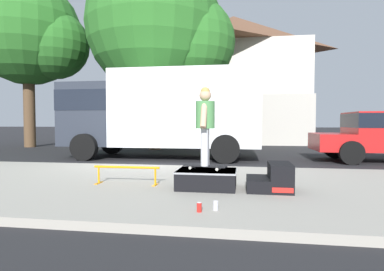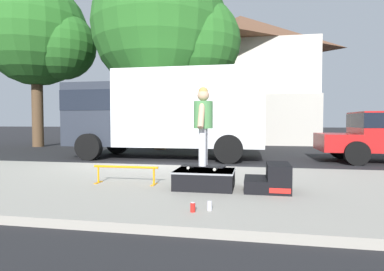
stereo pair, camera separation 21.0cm
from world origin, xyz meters
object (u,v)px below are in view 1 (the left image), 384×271
Objects in this scene: skater_kid at (205,120)px; soda_can_b at (199,207)px; street_tree_neighbour at (162,30)px; skate_box at (207,178)px; grind_rail at (127,171)px; street_tree_main at (33,36)px; kicker_ramp at (273,179)px; box_truck at (161,110)px; skateboard at (205,166)px; soda_can at (216,206)px.

skater_kid reaches higher than soda_can_b.
skater_kid is at bearing -71.16° from street_tree_neighbour.
grind_rail is at bearing 175.28° from skate_box.
street_tree_main is (-8.35, 9.30, 5.27)m from grind_rail.
street_tree_neighbour is (-3.15, 10.51, 5.31)m from soda_can_b.
skate_box is 1.14m from kicker_ramp.
grind_rail is 1.78m from skater_kid.
box_truck reaches higher than grind_rail.
skateboard is 6.39× the size of soda_can.
grind_rail is at bearing 139.56° from soda_can.
grind_rail is 10.10× the size of soda_can_b.
box_truck is (-2.55, 6.98, 1.52)m from soda_can.
soda_can is at bearing -121.53° from kicker_ramp.
street_tree_neighbour is at bearing 99.94° from grind_rail.
soda_can is 12.15m from street_tree_neighbour.
kicker_ramp is 0.61× the size of grind_rail.
kicker_ramp is at bearing -0.02° from skate_box.
box_truck is 5.17m from street_tree_neighbour.
kicker_ramp is 6.68m from box_truck.
kicker_ramp is at bearing 54.91° from soda_can_b.
box_truck is (-2.24, 5.51, 0.37)m from skater_kid.
box_truck is at bearing 121.54° from kicker_ramp.
skate_box is 14.66m from street_tree_main.
kicker_ramp is 6.19× the size of soda_can.
soda_can_b is (-0.20, -0.11, 0.00)m from soda_can.
kicker_ramp is 0.11× the size of box_truck.
skate_box reaches higher than soda_can.
grind_rail is 0.91× the size of skater_kid.
street_tree_neighbour reaches higher than box_truck.
soda_can_b is at bearing -71.68° from box_truck.
soda_can is 0.23m from soda_can_b.
street_tree_neighbour is (6.79, -0.44, -0.15)m from street_tree_main.
skater_kid is at bearing 101.97° from soda_can.
skate_box is at bearing -67.77° from box_truck.
grind_rail is at bearing -82.18° from box_truck.
street_tree_main is at bearing 132.25° from soda_can_b.
street_tree_main is (-9.84, 9.37, 5.14)m from skateboard.
grind_rail reaches higher than soda_can.
box_truck is (-0.75, 5.44, 1.33)m from grind_rail.
skate_box is at bearing -43.67° from street_tree_main.
street_tree_neighbour is at bearing -3.72° from street_tree_main.
skate_box is at bearing 179.98° from kicker_ramp.
street_tree_main is at bearing 136.41° from skateboard.
kicker_ramp is 0.97× the size of skateboard.
skater_kid is 1.96m from soda_can_b.
street_tree_main reaches higher than soda_can.
skateboard is 1.62m from soda_can_b.
grind_rail is 2.31m from soda_can_b.
skateboard is at bearing -67.88° from box_truck.
skateboard is 10.67m from street_tree_neighbour.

